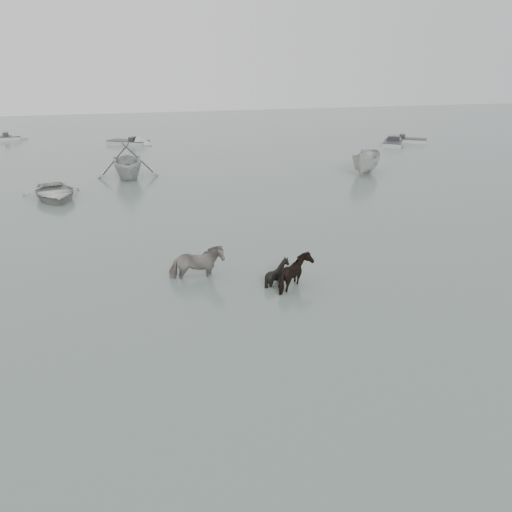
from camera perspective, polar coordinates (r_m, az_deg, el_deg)
The scene contains 10 objects.
ground at distance 16.17m, azimuth 6.75°, elevation -5.44°, with size 140.00×140.00×0.00m, color #55655D.
pony_pinto at distance 17.76m, azimuth -6.86°, elevation -0.07°, with size 0.88×1.94×1.63m, color black.
pony_dark at distance 16.94m, azimuth 4.68°, elevation -1.50°, with size 1.38×1.18×1.39m, color black.
pony_black at distance 17.38m, azimuth 2.44°, elevation -1.21°, with size 0.96×1.07×1.18m, color black.
rowboat_lead at distance 30.78m, azimuth -22.11°, elevation 6.94°, with size 3.22×4.50×0.93m, color #A4A49F.
rowboat_trail at distance 34.94m, azimuth -14.52°, elevation 10.68°, with size 4.13×4.79×2.52m, color #A9ACA9.
boat_small at distance 36.27m, azimuth 12.51°, elevation 10.53°, with size 1.63×4.32×1.67m, color #AEADA9.
skiff_port at distance 49.92m, azimuth 15.40°, elevation 12.53°, with size 4.91×1.60×0.75m, color #A0A2A0, non-canonical shape.
skiff_mid at distance 50.23m, azimuth -14.42°, elevation 12.67°, with size 5.32×1.60×0.75m, color #979A98, non-canonical shape.
skiff_star at distance 52.31m, azimuth 17.00°, elevation 12.73°, with size 4.78×1.60×0.75m, color #ABAAA6, non-canonical shape.
Camera 1 is at (-5.95, -13.21, 7.19)m, focal length 35.00 mm.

